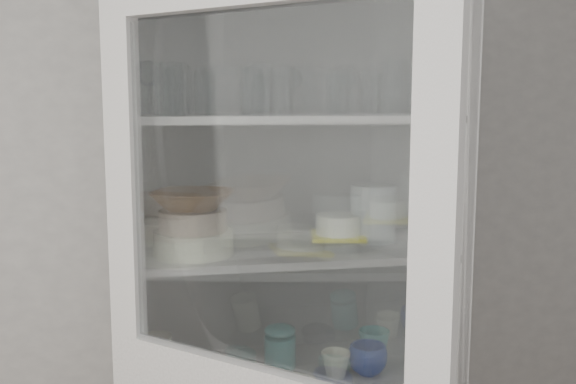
# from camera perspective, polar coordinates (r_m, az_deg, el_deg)

# --- Properties ---
(wall_back) EXTENTS (3.60, 0.02, 2.60)m
(wall_back) POSITION_cam_1_polar(r_m,az_deg,el_deg) (2.17, -6.27, -2.63)
(wall_back) COLOR #9A9A9A
(wall_back) RESTS_ON ground
(pantry_cabinet) EXTENTS (1.00, 0.45, 2.10)m
(pantry_cabinet) POSITION_cam_1_polar(r_m,az_deg,el_deg) (2.14, -0.31, -12.78)
(pantry_cabinet) COLOR silver
(pantry_cabinet) RESTS_ON floor
(tumbler_0) EXTENTS (0.08, 0.08, 0.13)m
(tumbler_0) POSITION_cam_1_polar(r_m,az_deg,el_deg) (1.78, -10.84, 8.74)
(tumbler_0) COLOR silver
(tumbler_0) RESTS_ON shelf_glass
(tumbler_1) EXTENTS (0.09, 0.09, 0.14)m
(tumbler_1) POSITION_cam_1_polar(r_m,az_deg,el_deg) (1.78, -10.24, 8.97)
(tumbler_1) COLOR silver
(tumbler_1) RESTS_ON shelf_glass
(tumbler_2) EXTENTS (0.08, 0.08, 0.13)m
(tumbler_2) POSITION_cam_1_polar(r_m,az_deg,el_deg) (1.79, -0.58, 8.94)
(tumbler_2) COLOR silver
(tumbler_2) RESTS_ON shelf_glass
(tumbler_3) EXTENTS (0.08, 0.08, 0.14)m
(tumbler_3) POSITION_cam_1_polar(r_m,az_deg,el_deg) (1.79, -2.39, 9.06)
(tumbler_3) COLOR silver
(tumbler_3) RESTS_ON shelf_glass
(tumbler_4) EXTENTS (0.06, 0.06, 0.12)m
(tumbler_4) POSITION_cam_1_polar(r_m,az_deg,el_deg) (1.85, 4.51, 8.72)
(tumbler_4) COLOR silver
(tumbler_4) RESTS_ON shelf_glass
(tumbler_5) EXTENTS (0.09, 0.09, 0.14)m
(tumbler_5) POSITION_cam_1_polar(r_m,az_deg,el_deg) (1.93, 11.80, 8.86)
(tumbler_5) COLOR silver
(tumbler_5) RESTS_ON shelf_glass
(tumbler_6) EXTENTS (0.10, 0.10, 0.15)m
(tumbler_6) POSITION_cam_1_polar(r_m,az_deg,el_deg) (1.93, 12.09, 8.96)
(tumbler_6) COLOR silver
(tumbler_6) RESTS_ON shelf_glass
(tumbler_7) EXTENTS (0.08, 0.08, 0.14)m
(tumbler_7) POSITION_cam_1_polar(r_m,az_deg,el_deg) (1.92, -9.63, 8.92)
(tumbler_7) COLOR silver
(tumbler_7) RESTS_ON shelf_glass
(tumbler_8) EXTENTS (0.08, 0.08, 0.13)m
(tumbler_8) POSITION_cam_1_polar(r_m,az_deg,el_deg) (1.94, -3.03, 8.74)
(tumbler_8) COLOR silver
(tumbler_8) RESTS_ON shelf_glass
(tumbler_9) EXTENTS (0.08, 0.08, 0.13)m
(tumbler_9) POSITION_cam_1_polar(r_m,az_deg,el_deg) (1.88, -7.38, 8.73)
(tumbler_9) COLOR silver
(tumbler_9) RESTS_ON shelf_glass
(tumbler_10) EXTENTS (0.09, 0.09, 0.14)m
(tumbler_10) POSITION_cam_1_polar(r_m,az_deg,el_deg) (1.92, -3.14, 8.95)
(tumbler_10) COLOR silver
(tumbler_10) RESTS_ON shelf_glass
(tumbler_11) EXTENTS (0.07, 0.07, 0.13)m
(tumbler_11) POSITION_cam_1_polar(r_m,az_deg,el_deg) (2.03, 7.28, 8.73)
(tumbler_11) COLOR silver
(tumbler_11) RESTS_ON shelf_glass
(goblet_0) EXTENTS (0.08, 0.08, 0.18)m
(goblet_0) POSITION_cam_1_polar(r_m,az_deg,el_deg) (2.03, -12.25, 9.27)
(goblet_0) COLOR silver
(goblet_0) RESTS_ON shelf_glass
(goblet_1) EXTENTS (0.08, 0.08, 0.17)m
(goblet_1) POSITION_cam_1_polar(r_m,az_deg,el_deg) (2.00, -2.97, 9.32)
(goblet_1) COLOR silver
(goblet_1) RESTS_ON shelf_glass
(goblet_2) EXTENTS (0.07, 0.07, 0.16)m
(goblet_2) POSITION_cam_1_polar(r_m,az_deg,el_deg) (2.06, 0.38, 9.13)
(goblet_2) COLOR silver
(goblet_2) RESTS_ON shelf_glass
(goblet_3) EXTENTS (0.07, 0.07, 0.17)m
(goblet_3) POSITION_cam_1_polar(r_m,az_deg,el_deg) (2.11, 5.23, 9.19)
(goblet_3) COLOR silver
(goblet_3) RESTS_ON shelf_glass
(plate_stack_front) EXTENTS (0.23, 0.23, 0.07)m
(plate_stack_front) POSITION_cam_1_polar(r_m,az_deg,el_deg) (1.88, -8.38, -4.46)
(plate_stack_front) COLOR white
(plate_stack_front) RESTS_ON shelf_plates
(plate_stack_back) EXTENTS (0.19, 0.19, 0.07)m
(plate_stack_back) POSITION_cam_1_polar(r_m,az_deg,el_deg) (2.07, -10.89, -3.34)
(plate_stack_back) COLOR white
(plate_stack_back) RESTS_ON shelf_plates
(cream_bowl) EXTENTS (0.26, 0.26, 0.06)m
(cream_bowl) POSITION_cam_1_polar(r_m,az_deg,el_deg) (1.87, -8.42, -2.50)
(cream_bowl) COLOR beige
(cream_bowl) RESTS_ON plate_stack_front
(terracotta_bowl) EXTENTS (0.28, 0.28, 0.06)m
(terracotta_bowl) POSITION_cam_1_polar(r_m,az_deg,el_deg) (1.86, -8.46, -0.72)
(terracotta_bowl) COLOR brown
(terracotta_bowl) RESTS_ON cream_bowl
(glass_platter) EXTENTS (0.35, 0.35, 0.02)m
(glass_platter) POSITION_cam_1_polar(r_m,az_deg,el_deg) (2.02, 4.49, -4.29)
(glass_platter) COLOR silver
(glass_platter) RESTS_ON shelf_plates
(yellow_trivet) EXTENTS (0.19, 0.19, 0.01)m
(yellow_trivet) POSITION_cam_1_polar(r_m,az_deg,el_deg) (2.02, 4.49, -3.90)
(yellow_trivet) COLOR yellow
(yellow_trivet) RESTS_ON glass_platter
(white_ramekin) EXTENTS (0.17, 0.17, 0.06)m
(white_ramekin) POSITION_cam_1_polar(r_m,az_deg,el_deg) (2.01, 4.50, -2.88)
(white_ramekin) COLOR white
(white_ramekin) RESTS_ON yellow_trivet
(grey_bowl_stack) EXTENTS (0.14, 0.14, 0.18)m
(grey_bowl_stack) POSITION_cam_1_polar(r_m,az_deg,el_deg) (2.05, 7.57, -1.86)
(grey_bowl_stack) COLOR silver
(grey_bowl_stack) RESTS_ON shelf_plates
(mug_blue) EXTENTS (0.16, 0.16, 0.09)m
(mug_blue) POSITION_cam_1_polar(r_m,az_deg,el_deg) (2.07, 7.11, -14.54)
(mug_blue) COLOR #0E309D
(mug_blue) RESTS_ON shelf_mugs
(mug_teal) EXTENTS (0.13, 0.13, 0.10)m
(mug_teal) POSITION_cam_1_polar(r_m,az_deg,el_deg) (2.19, 7.65, -13.24)
(mug_teal) COLOR teal
(mug_teal) RESTS_ON shelf_mugs
(mug_white) EXTENTS (0.11, 0.11, 0.08)m
(mug_white) POSITION_cam_1_polar(r_m,az_deg,el_deg) (2.03, 4.27, -15.05)
(mug_white) COLOR white
(mug_white) RESTS_ON shelf_mugs
(teal_jar) EXTENTS (0.10, 0.10, 0.12)m
(teal_jar) POSITION_cam_1_polar(r_m,az_deg,el_deg) (2.10, -0.71, -13.74)
(teal_jar) COLOR teal
(teal_jar) RESTS_ON shelf_mugs
(measuring_cups) EXTENTS (0.10, 0.10, 0.04)m
(measuring_cups) POSITION_cam_1_polar(r_m,az_deg,el_deg) (2.02, -3.42, -15.88)
(measuring_cups) COLOR silver
(measuring_cups) RESTS_ON shelf_mugs
(white_canister) EXTENTS (0.13, 0.13, 0.12)m
(white_canister) POSITION_cam_1_polar(r_m,az_deg,el_deg) (2.10, -11.64, -13.95)
(white_canister) COLOR white
(white_canister) RESTS_ON shelf_mugs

